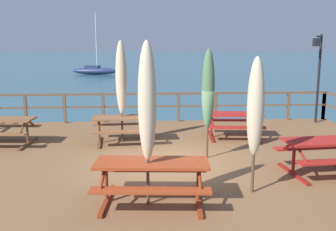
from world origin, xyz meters
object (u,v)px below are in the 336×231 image
object	(u,v)px
picnic_table_back_right	(322,149)
picnic_table_mid_centre	(234,120)
picnic_table_mid_left	(152,173)
patio_umbrella_short_back	(208,90)
patio_umbrella_short_mid	(147,103)
sailboat_distant	(95,70)
lamp_post_hooked	(318,65)
picnic_table_front_left	(124,124)
patio_umbrella_short_front	(256,108)
patio_umbrella_tall_back_left	(121,78)

from	to	relation	value
picnic_table_back_right	picnic_table_mid_centre	bearing A→B (deg)	108.17
picnic_table_back_right	picnic_table_mid_left	size ratio (longest dim) A/B	0.84
patio_umbrella_short_back	patio_umbrella_short_mid	world-z (taller)	patio_umbrella_short_mid
patio_umbrella_short_mid	sailboat_distant	size ratio (longest dim) A/B	0.37
lamp_post_hooked	sailboat_distant	distance (m)	38.48
picnic_table_mid_centre	picnic_table_front_left	distance (m)	3.35
patio_umbrella_short_front	lamp_post_hooked	xyz separation A→B (m)	(4.20, 6.43, 0.45)
picnic_table_back_right	lamp_post_hooked	world-z (taller)	lamp_post_hooked
lamp_post_hooked	patio_umbrella_short_back	bearing A→B (deg)	-138.87
patio_umbrella_tall_back_left	patio_umbrella_short_mid	bearing A→B (deg)	-81.63
patio_umbrella_short_front	patio_umbrella_short_back	distance (m)	2.39
patio_umbrella_short_mid	picnic_table_back_right	bearing A→B (deg)	19.83
lamp_post_hooked	patio_umbrella_short_front	bearing A→B (deg)	-123.17
picnic_table_mid_centre	picnic_table_mid_left	distance (m)	5.46
picnic_table_front_left	picnic_table_mid_centre	bearing A→B (deg)	5.93
picnic_table_mid_left	picnic_table_mid_centre	bearing A→B (deg)	61.04
picnic_table_front_left	lamp_post_hooked	bearing A→B (deg)	18.97
picnic_table_mid_centre	patio_umbrella_short_mid	xyz separation A→B (m)	(-2.72, -4.85, 1.28)
patio_umbrella_short_back	lamp_post_hooked	bearing A→B (deg)	41.13
patio_umbrella_tall_back_left	picnic_table_front_left	bearing A→B (deg)	-44.65
picnic_table_mid_centre	patio_umbrella_tall_back_left	bearing A→B (deg)	-175.15
patio_umbrella_short_mid	lamp_post_hooked	distance (m)	9.26
patio_umbrella_tall_back_left	sailboat_distant	distance (m)	39.12
patio_umbrella_short_mid	patio_umbrella_tall_back_left	world-z (taller)	patio_umbrella_tall_back_left
picnic_table_front_left	sailboat_distant	bearing A→B (deg)	98.00
picnic_table_mid_centre	patio_umbrella_short_front	size ratio (longest dim) A/B	0.71
picnic_table_front_left	patio_umbrella_short_mid	world-z (taller)	patio_umbrella_short_mid
picnic_table_front_left	patio_umbrella_short_mid	distance (m)	4.72
patio_umbrella_short_mid	patio_umbrella_short_back	bearing A→B (deg)	60.87
patio_umbrella_short_front	lamp_post_hooked	size ratio (longest dim) A/B	0.81
patio_umbrella_short_mid	sailboat_distant	distance (m)	43.72
sailboat_distant	picnic_table_front_left	bearing A→B (deg)	-82.00
patio_umbrella_tall_back_left	lamp_post_hooked	distance (m)	7.27
picnic_table_mid_left	patio_umbrella_short_mid	bearing A→B (deg)	-138.19
patio_umbrella_short_mid	lamp_post_hooked	world-z (taller)	lamp_post_hooked
lamp_post_hooked	sailboat_distant	size ratio (longest dim) A/B	0.41
picnic_table_mid_centre	sailboat_distant	size ratio (longest dim) A/B	0.24
picnic_table_mid_left	patio_umbrella_short_front	size ratio (longest dim) A/B	0.82
picnic_table_front_left	patio_umbrella_short_back	size ratio (longest dim) A/B	0.70
patio_umbrella_tall_back_left	sailboat_distant	world-z (taller)	sailboat_distant
picnic_table_front_left	picnic_table_back_right	bearing A→B (deg)	-34.85
picnic_table_mid_centre	lamp_post_hooked	world-z (taller)	lamp_post_hooked
picnic_table_front_left	patio_umbrella_short_mid	xyz separation A→B (m)	(0.61, -4.50, 1.28)
patio_umbrella_short_front	patio_umbrella_short_mid	distance (m)	2.07
picnic_table_back_right	sailboat_distant	bearing A→B (deg)	103.32
picnic_table_mid_left	sailboat_distant	size ratio (longest dim) A/B	0.28
picnic_table_back_right	picnic_table_mid_left	distance (m)	4.00
picnic_table_mid_centre	patio_umbrella_tall_back_left	size ratio (longest dim) A/B	0.63
picnic_table_mid_centre	lamp_post_hooked	size ratio (longest dim) A/B	0.58
picnic_table_mid_centre	patio_umbrella_short_mid	size ratio (longest dim) A/B	0.64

